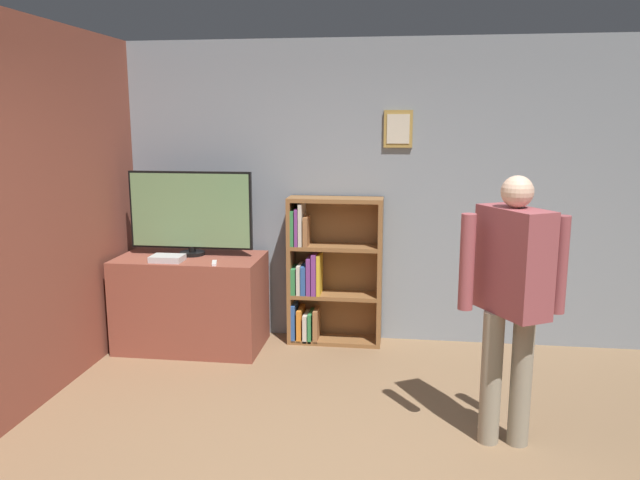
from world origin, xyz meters
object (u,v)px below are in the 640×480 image
(game_console, at_px, (167,258))
(person, at_px, (512,288))
(bookshelf, at_px, (325,274))
(television, at_px, (191,212))

(game_console, distance_m, person, 2.88)
(bookshelf, bearing_deg, person, -51.18)
(television, xyz_separation_m, bookshelf, (1.15, 0.23, -0.57))
(game_console, bearing_deg, person, -24.15)
(television, height_order, bookshelf, television)
(television, distance_m, person, 2.89)
(television, xyz_separation_m, person, (2.50, -1.44, -0.20))
(game_console, height_order, bookshelf, bookshelf)
(game_console, xyz_separation_m, person, (2.63, -1.18, 0.16))
(bookshelf, relative_size, person, 0.79)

